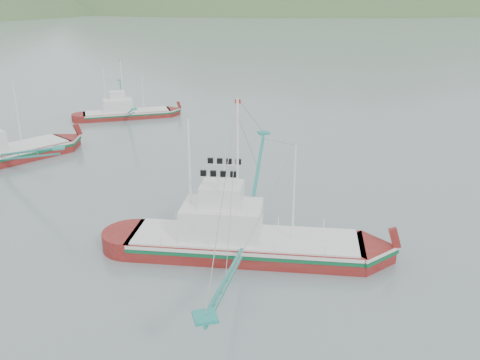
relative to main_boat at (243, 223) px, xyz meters
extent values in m
plane|color=slate|center=(1.49, 0.45, -2.45)|extent=(1200.00, 1200.00, 0.00)
cube|color=maroon|center=(0.13, -0.05, -2.23)|extent=(16.87, 10.26, 2.19)
cube|color=silver|center=(0.13, -0.05, -1.30)|extent=(16.60, 10.21, 0.24)
cube|color=#0C552F|center=(0.13, -0.05, -1.57)|extent=(16.61, 10.23, 0.24)
cube|color=silver|center=(0.13, -0.05, -1.08)|extent=(16.03, 9.74, 0.13)
cube|color=silver|center=(-1.39, 0.57, 0.07)|extent=(6.40, 5.31, 2.41)
cube|color=silver|center=(-1.39, 0.57, 2.05)|extent=(3.55, 3.31, 1.53)
cylinder|color=white|center=(-0.37, 0.15, 3.80)|extent=(0.18, 0.18, 9.86)
cylinder|color=white|center=(-3.42, 1.39, 3.06)|extent=(0.15, 0.15, 8.38)
cylinder|color=white|center=(3.18, -1.29, 2.32)|extent=(0.13, 0.13, 6.90)
cube|color=maroon|center=(-5.15, 44.08, -2.28)|extent=(12.22, 3.54, 1.62)
cube|color=silver|center=(-5.15, 44.08, -1.60)|extent=(11.98, 3.60, 0.18)
cube|color=#0C552F|center=(-5.15, 44.08, -1.80)|extent=(11.98, 3.62, 0.18)
cube|color=silver|center=(-5.15, 44.08, -1.43)|extent=(11.61, 3.37, 0.10)
cube|color=silver|center=(-6.37, 44.05, -0.58)|extent=(4.11, 2.69, 1.78)
cube|color=silver|center=(-6.37, 44.05, 0.87)|extent=(2.15, 1.83, 1.13)
cylinder|color=white|center=(-5.56, 44.07, 2.17)|extent=(0.13, 0.13, 7.29)
cylinder|color=white|center=(-7.99, 44.01, 1.62)|extent=(0.11, 0.11, 6.20)
cylinder|color=white|center=(-2.72, 44.14, 1.08)|extent=(0.10, 0.10, 5.10)
cylinder|color=white|center=(-17.54, 28.10, 2.29)|extent=(0.13, 0.13, 6.86)
ellipsoid|color=#3F5D30|center=(241.49, 430.45, -2.45)|extent=(684.00, 432.00, 306.00)
ellipsoid|color=slate|center=(31.49, 560.45, -2.45)|extent=(960.00, 400.00, 240.00)
camera|label=1|loc=(-9.01, -32.64, 15.63)|focal=40.00mm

